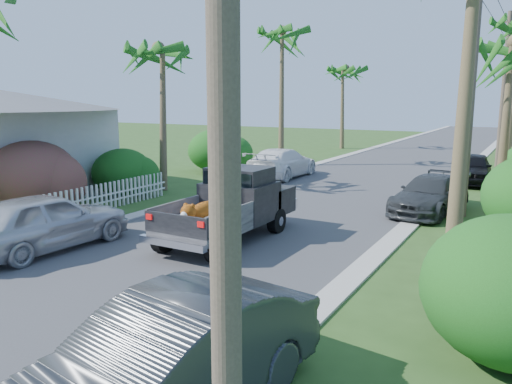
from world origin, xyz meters
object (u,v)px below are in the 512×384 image
Objects in this scene: parked_car_rm at (430,195)px; utility_pole_c at (504,89)px; parked_car_ln at (45,222)px; utility_pole_b at (472,81)px; palm_l_d at (344,69)px; parked_car_rf at (472,169)px; palm_l_b at (161,49)px; utility_pole_a at (223,20)px; parked_car_rn at (167,365)px; pickup_truck at (235,204)px; parked_car_lf at (282,163)px; palm_l_c at (282,32)px.

utility_pole_c reaches higher than parked_car_rm.
parked_car_ln is 26.69m from utility_pole_c.
parked_car_rm is at bearing 178.78° from utility_pole_b.
parked_car_rf is at bearing -49.25° from palm_l_d.
utility_pole_c is (12.40, 16.00, -1.55)m from palm_l_b.
palm_l_b is at bearing -127.78° from utility_pole_c.
utility_pole_a is at bearing -90.00° from utility_pole_b.
parked_car_rn is 36.83m from palm_l_d.
parked_car_rn is at bearing -84.49° from parked_car_rm.
parked_car_rm is 0.50× the size of utility_pole_a.
parked_car_ln is (-8.10, -9.79, 0.14)m from parked_car_rm.
palm_l_b reaches higher than pickup_truck.
parked_car_ln is 0.60× the size of palm_l_d.
parked_car_lf is at bearing 62.48° from palm_l_b.
parked_car_rf is at bearing 94.48° from utility_pole_b.
parked_car_ln reaches higher than parked_car_rf.
palm_l_c reaches higher than parked_car_lf.
palm_l_d is (0.30, 22.00, 0.29)m from palm_l_b.
pickup_truck is at bearing -113.62° from parked_car_rf.
pickup_truck is at bearing 108.56° from parked_car_lf.
utility_pole_c is (5.47, 21.15, 3.59)m from pickup_truck.
parked_car_rf is at bearing -6.98° from palm_l_c.
utility_pole_c is (9.20, 24.76, 3.81)m from parked_car_ln.
utility_pole_b reaches higher than parked_car_ln.
utility_pole_c is at bearing 90.00° from utility_pole_a.
parked_car_rn is 8.60m from parked_car_ln.
utility_pole_b is (5.47, 6.15, 3.59)m from pickup_truck.
parked_car_rf is at bearing 70.56° from pickup_truck.
palm_l_c is 12.10m from palm_l_d.
utility_pole_b is at bearing 90.00° from utility_pole_a.
utility_pole_c is at bearing 90.00° from utility_pole_b.
parked_car_ln reaches higher than parked_car_rn.
utility_pole_c is (1.10, 14.98, 3.95)m from parked_car_rm.
parked_car_rf is at bearing 94.79° from parked_car_rn.
parked_car_rf is 0.47× the size of utility_pole_c.
pickup_truck is 0.66× the size of palm_l_d.
parked_car_lf is 0.58× the size of utility_pole_b.
parked_car_rm is 0.50× the size of utility_pole_b.
palm_l_c is at bearing -63.77° from parked_car_lf.
parked_car_ln is at bearing -120.45° from parked_car_rf.
pickup_truck is 1.09× the size of parked_car_rn.
parked_car_ln is 0.52× the size of utility_pole_b.
utility_pole_b is at bearing 48.34° from pickup_truck.
palm_l_b is at bearing -147.92° from parked_car_rf.
parked_car_rf is at bearing 36.25° from palm_l_b.
palm_l_d is (-2.70, 16.24, 5.69)m from parked_car_lf.
pickup_truck is at bearing -67.98° from palm_l_c.
palm_l_d is at bearing -81.27° from parked_car_ln.
utility_pole_a reaches higher than parked_car_rm.
pickup_truck reaches higher than parked_car_ln.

